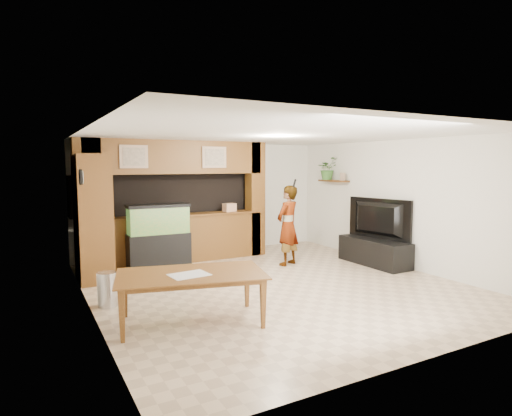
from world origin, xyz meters
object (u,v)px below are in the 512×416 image
television (375,219)px  person (288,225)px  aquarium (159,238)px  pantry_cabinet (93,218)px  dining_table (192,299)px

television → person: (-1.62, 0.85, -0.13)m
person → aquarium: bearing=-41.7°
pantry_cabinet → television: bearing=-16.0°
person → pantry_cabinet: bearing=-34.7°
television → dining_table: (-4.54, -1.35, -0.63)m
television → person: bearing=51.0°
pantry_cabinet → aquarium: 1.32m
pantry_cabinet → dining_table: 3.10m
aquarium → person: size_ratio=0.80×
aquarium → person: person is taller
person → dining_table: size_ratio=0.87×
aquarium → television: (4.13, -1.63, 0.31)m
aquarium → dining_table: (-0.41, -2.99, -0.31)m
pantry_cabinet → dining_table: (0.81, -2.89, -0.81)m
person → dining_table: bearing=12.7°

